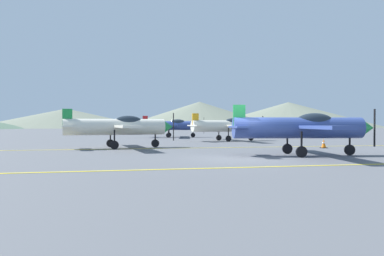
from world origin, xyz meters
The scene contains 11 objects.
ground_plane centered at (0.00, 0.00, 0.00)m, with size 400.00×400.00×0.00m, color #54565B.
apron_line_near centered at (0.00, -3.24, 0.01)m, with size 80.00×0.16×0.01m, color yellow.
apron_line_far centered at (0.00, 7.27, 0.01)m, with size 80.00×0.16×0.01m, color yellow.
airplane_near centered at (3.40, 0.87, 1.38)m, with size 7.18×8.23×2.46m.
airplane_mid centered at (-5.34, 8.25, 1.38)m, with size 7.18×8.23×2.46m.
airplane_far centered at (4.27, 16.11, 1.38)m, with size 7.18×8.23×2.46m.
airplane_back centered at (0.69, 25.97, 1.38)m, with size 7.19×8.22×2.46m.
traffic_cone_side centered at (7.39, 5.64, 0.29)m, with size 0.36×0.36×0.59m.
hill_centerleft centered at (-26.64, 143.86, 3.95)m, with size 71.35×71.35×7.90m, color slate.
hill_centerright centered at (28.84, 138.03, 5.54)m, with size 69.46×69.46×11.08m, color slate.
hill_right centered at (72.65, 143.31, 5.85)m, with size 82.74×82.74×11.70m, color slate.
Camera 1 is at (-5.42, -15.47, 1.54)m, focal length 34.22 mm.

